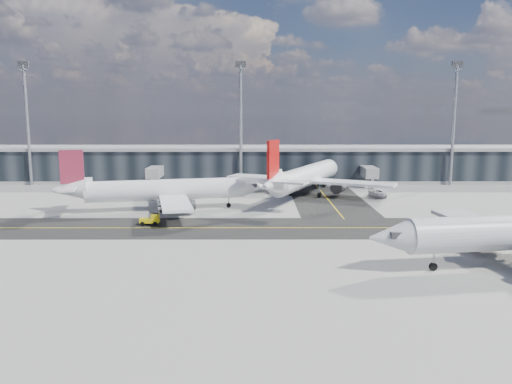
# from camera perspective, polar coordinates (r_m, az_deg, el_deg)

# --- Properties ---
(ground) EXTENTS (300.00, 300.00, 0.00)m
(ground) POSITION_cam_1_polar(r_m,az_deg,el_deg) (72.08, -2.80, -4.85)
(ground) COLOR gray
(ground) RESTS_ON ground
(taxiway_lanes) EXTENTS (180.00, 63.00, 0.03)m
(taxiway_lanes) POSITION_cam_1_polar(r_m,az_deg,el_deg) (82.46, 0.27, -3.03)
(taxiway_lanes) COLOR black
(taxiway_lanes) RESTS_ON ground
(terminal_concourse) EXTENTS (152.00, 19.80, 8.80)m
(terminal_concourse) POSITION_cam_1_polar(r_m,az_deg,el_deg) (125.53, -1.62, 3.08)
(terminal_concourse) COLOR black
(terminal_concourse) RESTS_ON ground
(floodlight_masts) EXTENTS (102.50, 0.70, 28.90)m
(floodlight_masts) POSITION_cam_1_polar(r_m,az_deg,el_deg) (117.90, -1.76, 8.29)
(floodlight_masts) COLOR gray
(floodlight_masts) RESTS_ON ground
(airliner_af) EXTENTS (37.06, 31.82, 11.05)m
(airliner_af) POSITION_cam_1_polar(r_m,az_deg,el_deg) (90.12, -10.52, 0.22)
(airliner_af) COLOR white
(airliner_af) RESTS_ON ground
(airliner_redtail) EXTENTS (34.78, 40.33, 12.57)m
(airliner_redtail) POSITION_cam_1_polar(r_m,az_deg,el_deg) (103.52, 5.69, 1.76)
(airliner_redtail) COLOR white
(airliner_redtail) RESTS_ON ground
(baggage_tug) EXTENTS (2.98, 1.56, 1.85)m
(baggage_tug) POSITION_cam_1_polar(r_m,az_deg,el_deg) (79.18, -11.87, -3.07)
(baggage_tug) COLOR yellow
(baggage_tug) RESTS_ON ground
(service_van) EXTENTS (3.01, 5.75, 1.55)m
(service_van) POSITION_cam_1_polar(r_m,az_deg,el_deg) (106.12, 13.75, -0.12)
(service_van) COLOR white
(service_van) RESTS_ON ground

